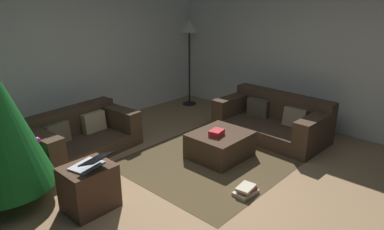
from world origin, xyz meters
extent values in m
plane|color=#93704C|center=(0.00, 0.00, 0.00)|extent=(6.40, 6.40, 0.00)
cube|color=silver|center=(0.00, 3.14, 1.30)|extent=(6.40, 0.12, 2.60)
cube|color=silver|center=(3.14, 0.00, 1.30)|extent=(0.12, 6.40, 2.60)
cube|color=#473323|center=(-0.22, 2.15, 0.10)|extent=(1.61, 1.02, 0.20)
cube|color=#473323|center=(-0.24, 2.48, 0.40)|extent=(1.56, 0.36, 0.40)
cube|color=#473323|center=(0.43, 2.20, 0.36)|extent=(0.31, 0.92, 0.32)
cube|color=#473323|center=(-0.87, 2.10, 0.36)|extent=(0.31, 0.92, 0.32)
cube|color=tan|center=(0.08, 2.31, 0.35)|extent=(0.36, 0.16, 0.31)
cube|color=brown|center=(-0.54, 2.26, 0.35)|extent=(0.38, 0.22, 0.31)
cube|color=#473323|center=(2.15, 0.42, 0.12)|extent=(0.99, 1.78, 0.24)
cube|color=#473323|center=(2.49, 0.41, 0.46)|extent=(0.31, 1.75, 0.44)
cube|color=#473323|center=(2.12, -0.33, 0.39)|extent=(0.93, 0.28, 0.31)
cube|color=#473323|center=(2.18, 1.17, 0.39)|extent=(0.93, 0.28, 0.31)
cube|color=#8C7A5B|center=(2.28, 0.07, 0.39)|extent=(0.17, 0.36, 0.31)
cube|color=brown|center=(2.31, 0.76, 0.39)|extent=(0.18, 0.37, 0.31)
cube|color=#473323|center=(1.03, 0.58, 0.18)|extent=(0.80, 0.71, 0.36)
cube|color=red|center=(0.93, 0.56, 0.40)|extent=(0.23, 0.19, 0.08)
cube|color=black|center=(1.05, 0.64, 0.37)|extent=(0.12, 0.17, 0.02)
cylinder|color=brown|center=(-1.48, 1.58, 0.12)|extent=(0.10, 0.10, 0.23)
sphere|color=orange|center=(-1.26, 1.66, 1.01)|extent=(0.06, 0.06, 0.06)
sphere|color=#CC33BF|center=(-1.20, 1.86, 0.51)|extent=(0.06, 0.06, 0.06)
sphere|color=red|center=(-1.25, 1.69, 0.91)|extent=(0.08, 0.08, 0.08)
sphere|color=red|center=(-1.27, 1.73, 0.95)|extent=(0.06, 0.06, 0.06)
sphere|color=#CC33BF|center=(-1.13, 1.48, 0.68)|extent=(0.07, 0.07, 0.07)
sphere|color=yellow|center=(-1.18, 1.70, 0.67)|extent=(0.07, 0.07, 0.07)
cube|color=#4C3323|center=(-0.92, 0.83, 0.25)|extent=(0.52, 0.44, 0.50)
cube|color=silver|center=(-0.92, 0.83, 0.51)|extent=(0.37, 0.30, 0.02)
cube|color=black|center=(-0.88, 0.68, 0.63)|extent=(0.36, 0.29, 0.09)
cube|color=beige|center=(0.44, -0.27, 0.02)|extent=(0.30, 0.21, 0.05)
cube|color=#B7332D|center=(0.46, -0.27, 0.06)|extent=(0.25, 0.18, 0.03)
cube|color=beige|center=(0.44, -0.27, 0.10)|extent=(0.25, 0.19, 0.03)
cylinder|color=black|center=(2.57, 2.61, 0.01)|extent=(0.28, 0.28, 0.02)
cylinder|color=black|center=(2.57, 2.61, 0.75)|extent=(0.04, 0.04, 1.51)
cone|color=beige|center=(2.57, 2.61, 1.63)|extent=(0.36, 0.36, 0.24)
cube|color=#4C3C24|center=(1.03, 0.58, 0.00)|extent=(2.60, 2.00, 0.01)
camera|label=1|loc=(-2.55, -2.17, 2.21)|focal=32.15mm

